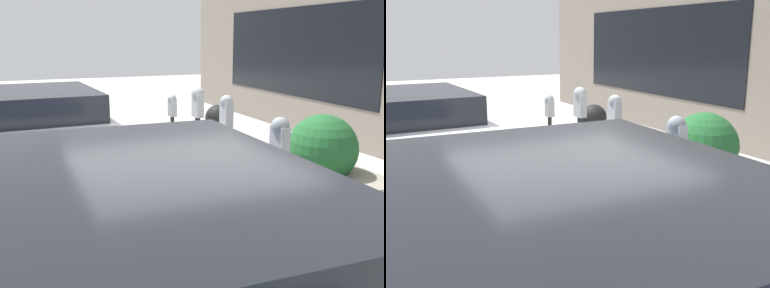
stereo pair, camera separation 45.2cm
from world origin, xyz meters
TOP-DOWN VIEW (x-y plane):
  - ground_plane at (0.00, 0.00)m, footprint 40.00×40.00m
  - curb_strip at (0.00, 0.08)m, footprint 19.00×0.16m
  - parking_meter_nearest at (-1.44, -0.34)m, footprint 0.20×0.17m
  - parking_meter_second at (-0.44, -0.32)m, footprint 0.16×0.14m
  - parking_meter_middle at (0.45, -0.37)m, footprint 0.19×0.16m
  - parking_meter_fourth at (1.44, -0.39)m, footprint 0.16×0.13m
  - planter_box at (-0.51, -1.58)m, footprint 1.63×1.12m
  - parked_car_middle at (2.78, 1.39)m, footprint 4.37×2.06m
  - trash_bin at (1.48, -1.16)m, footprint 0.45×0.45m

SIDE VIEW (x-z plane):
  - ground_plane at x=0.00m, z-range 0.00..0.00m
  - curb_strip at x=0.00m, z-range 0.00..0.04m
  - planter_box at x=-0.51m, z-range -0.15..1.15m
  - trash_bin at x=1.48m, z-range 0.01..1.17m
  - parked_car_middle at x=2.78m, z-range 0.07..1.46m
  - parking_meter_fourth at x=1.44m, z-range 0.27..1.64m
  - parking_meter_nearest at x=-1.44m, z-range 0.34..1.85m
  - parking_meter_middle at x=0.45m, z-range 0.33..1.91m
  - parking_meter_second at x=-0.44m, z-range 0.35..1.94m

